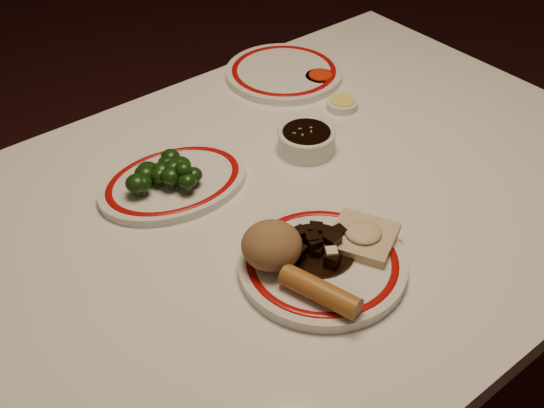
{
  "coord_description": "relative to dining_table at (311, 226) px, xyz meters",
  "views": [
    {
      "loc": [
        -0.64,
        -0.68,
        1.48
      ],
      "look_at": [
        -0.12,
        -0.04,
        0.8
      ],
      "focal_mm": 45.0,
      "sensor_mm": 36.0,
      "label": 1
    }
  ],
  "objects": [
    {
      "name": "rice_mound",
      "position": [
        -0.18,
        -0.11,
        0.14
      ],
      "size": [
        0.09,
        0.09,
        0.07
      ],
      "primitive_type": "ellipsoid",
      "color": "olive",
      "rests_on": "main_plate"
    },
    {
      "name": "stirfry_heap",
      "position": [
        -0.11,
        -0.14,
        0.12
      ],
      "size": [
        0.12,
        0.12,
        0.03
      ],
      "color": "black",
      "rests_on": "main_plate"
    },
    {
      "name": "fried_wonton",
      "position": [
        -0.05,
        -0.17,
        0.12
      ],
      "size": [
        0.13,
        0.13,
        0.03
      ],
      "color": "beige",
      "rests_on": "main_plate"
    },
    {
      "name": "broccoli_pile",
      "position": [
        -0.2,
        0.15,
        0.13
      ],
      "size": [
        0.12,
        0.11,
        0.05
      ],
      "color": "#23471C",
      "rests_on": "broccoli_plate"
    },
    {
      "name": "mustard_dish",
      "position": [
        0.22,
        0.16,
        0.1
      ],
      "size": [
        0.06,
        0.06,
        0.02
      ],
      "color": "silver",
      "rests_on": "dining_table"
    },
    {
      "name": "far_plate",
      "position": [
        0.21,
        0.33,
        0.1
      ],
      "size": [
        0.32,
        0.32,
        0.02
      ],
      "color": "silver",
      "rests_on": "dining_table"
    },
    {
      "name": "spring_roll",
      "position": [
        -0.18,
        -0.21,
        0.13
      ],
      "size": [
        0.07,
        0.13,
        0.03
      ],
      "primitive_type": "cylinder",
      "rotation": [
        1.57,
        0.0,
        0.28
      ],
      "color": "#A96A29",
      "rests_on": "main_plate"
    },
    {
      "name": "soy_bowl",
      "position": [
        0.06,
        0.09,
        0.11
      ],
      "size": [
        0.11,
        0.11,
        0.04
      ],
      "color": "silver",
      "rests_on": "dining_table"
    },
    {
      "name": "broccoli_plate",
      "position": [
        -0.19,
        0.15,
        0.1
      ],
      "size": [
        0.29,
        0.26,
        0.02
      ],
      "color": "silver",
      "rests_on": "dining_table"
    },
    {
      "name": "dining_table",
      "position": [
        0.0,
        0.0,
        0.0
      ],
      "size": [
        1.2,
        0.9,
        0.75
      ],
      "color": "white",
      "rests_on": "ground"
    },
    {
      "name": "sweet_sour_dish",
      "position": [
        0.25,
        0.26,
        0.1
      ],
      "size": [
        0.06,
        0.06,
        0.02
      ],
      "color": "silver",
      "rests_on": "dining_table"
    },
    {
      "name": "main_plate",
      "position": [
        -0.12,
        -0.16,
        0.1
      ],
      "size": [
        0.33,
        0.33,
        0.02
      ],
      "color": "silver",
      "rests_on": "dining_table"
    }
  ]
}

